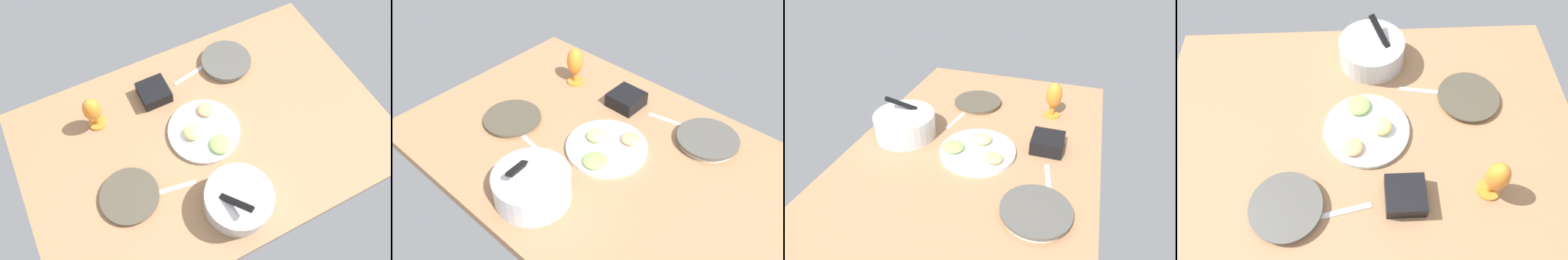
% 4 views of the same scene
% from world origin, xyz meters
% --- Properties ---
extents(ground_plane, '(1.60, 1.04, 0.04)m').
position_xyz_m(ground_plane, '(0.00, 0.00, -0.02)').
color(ground_plane, '#99704C').
extents(dinner_plate_left, '(0.24, 0.24, 0.03)m').
position_xyz_m(dinner_plate_left, '(-0.27, -0.31, 0.02)').
color(dinner_plate_left, silver).
rests_on(dinner_plate_left, ground_plane).
extents(dinner_plate_right, '(0.24, 0.24, 0.02)m').
position_xyz_m(dinner_plate_right, '(0.41, 0.11, 0.01)').
color(dinner_plate_right, beige).
rests_on(dinner_plate_right, ground_plane).
extents(mixing_bowl, '(0.27, 0.27, 0.18)m').
position_xyz_m(mixing_bowl, '(0.03, 0.33, 0.06)').
color(mixing_bowl, silver).
rests_on(mixing_bowl, ground_plane).
extents(fruit_platter, '(0.32, 0.32, 0.05)m').
position_xyz_m(fruit_platter, '(-0.00, -0.02, 0.01)').
color(fruit_platter, silver).
rests_on(fruit_platter, ground_plane).
extents(hurricane_glass_orange, '(0.08, 0.08, 0.18)m').
position_xyz_m(hurricane_glass_orange, '(0.41, -0.28, 0.11)').
color(hurricane_glass_orange, orange).
rests_on(hurricane_glass_orange, ground_plane).
extents(square_bowl_black, '(0.13, 0.13, 0.06)m').
position_xyz_m(square_bowl_black, '(0.12, -0.30, 0.03)').
color(square_bowl_black, black).
rests_on(square_bowl_black, ground_plane).
extents(fork_by_left_plate, '(0.18, 0.05, 0.01)m').
position_xyz_m(fork_by_left_plate, '(-0.08, -0.33, 0.00)').
color(fork_by_left_plate, silver).
rests_on(fork_by_left_plate, ground_plane).
extents(fork_by_right_plate, '(0.18, 0.05, 0.01)m').
position_xyz_m(fork_by_right_plate, '(0.23, 0.16, 0.00)').
color(fork_by_right_plate, silver).
rests_on(fork_by_right_plate, ground_plane).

